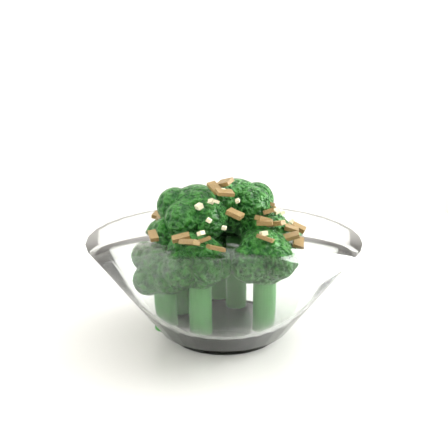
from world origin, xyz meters
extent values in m
cube|color=white|center=(0.04, -0.15, 0.73)|extent=(1.23, 0.85, 0.04)
cylinder|color=white|center=(-0.10, -0.07, 0.75)|extent=(0.09, 0.09, 0.01)
cylinder|color=#1B5A17|center=(-0.15, -0.08, 0.78)|extent=(0.02, 0.02, 0.04)
sphere|color=#165810|center=(-0.15, -0.08, 0.81)|extent=(0.04, 0.04, 0.04)
cylinder|color=#1B5A17|center=(-0.12, -0.06, 0.80)|extent=(0.02, 0.02, 0.07)
sphere|color=#165810|center=(-0.12, -0.06, 0.85)|extent=(0.05, 0.05, 0.05)
cylinder|color=#1B5A17|center=(-0.06, -0.04, 0.78)|extent=(0.02, 0.02, 0.04)
sphere|color=#165810|center=(-0.06, -0.04, 0.81)|extent=(0.04, 0.04, 0.04)
cylinder|color=#1B5A17|center=(-0.13, -0.05, 0.79)|extent=(0.02, 0.02, 0.05)
sphere|color=#165810|center=(-0.13, -0.05, 0.83)|extent=(0.04, 0.04, 0.04)
cylinder|color=#1B5A17|center=(-0.07, -0.07, 0.79)|extent=(0.02, 0.02, 0.06)
sphere|color=#165810|center=(-0.07, -0.07, 0.83)|extent=(0.04, 0.04, 0.04)
cylinder|color=#1B5A17|center=(-0.10, -0.02, 0.78)|extent=(0.02, 0.02, 0.04)
sphere|color=#165810|center=(-0.10, -0.02, 0.81)|extent=(0.04, 0.04, 0.04)
cylinder|color=#1B5A17|center=(-0.08, -0.10, 0.79)|extent=(0.02, 0.02, 0.05)
sphere|color=#165810|center=(-0.08, -0.10, 0.82)|extent=(0.04, 0.04, 0.04)
cylinder|color=#1B5A17|center=(-0.09, -0.05, 0.80)|extent=(0.02, 0.02, 0.08)
sphere|color=#165810|center=(-0.09, -0.05, 0.85)|extent=(0.05, 0.05, 0.05)
cylinder|color=#1B5A17|center=(-0.13, -0.10, 0.79)|extent=(0.02, 0.02, 0.05)
sphere|color=#165810|center=(-0.13, -0.10, 0.82)|extent=(0.04, 0.04, 0.04)
cube|color=olive|center=(-0.08, -0.09, 0.85)|extent=(0.01, 0.01, 0.01)
cube|color=olive|center=(-0.10, -0.08, 0.87)|extent=(0.01, 0.01, 0.01)
cube|color=olive|center=(-0.08, -0.10, 0.85)|extent=(0.01, 0.01, 0.00)
cube|color=olive|center=(-0.12, -0.02, 0.84)|extent=(0.01, 0.01, 0.01)
cube|color=olive|center=(-0.11, -0.07, 0.87)|extent=(0.01, 0.01, 0.01)
cube|color=olive|center=(-0.09, -0.06, 0.86)|extent=(0.01, 0.01, 0.01)
cube|color=olive|center=(-0.07, -0.09, 0.85)|extent=(0.01, 0.01, 0.01)
cube|color=olive|center=(-0.06, -0.11, 0.84)|extent=(0.02, 0.01, 0.01)
cube|color=olive|center=(-0.07, -0.08, 0.85)|extent=(0.01, 0.02, 0.01)
cube|color=olive|center=(-0.12, -0.12, 0.84)|extent=(0.01, 0.01, 0.01)
cube|color=olive|center=(-0.16, -0.08, 0.84)|extent=(0.01, 0.01, 0.01)
cube|color=olive|center=(-0.08, -0.11, 0.84)|extent=(0.01, 0.01, 0.01)
cube|color=olive|center=(-0.14, -0.10, 0.84)|extent=(0.01, 0.01, 0.01)
cube|color=olive|center=(-0.08, -0.02, 0.84)|extent=(0.02, 0.02, 0.01)
cube|color=olive|center=(-0.15, -0.04, 0.84)|extent=(0.01, 0.01, 0.01)
cube|color=olive|center=(-0.12, -0.03, 0.85)|extent=(0.01, 0.01, 0.00)
cube|color=olive|center=(-0.04, -0.08, 0.84)|extent=(0.01, 0.01, 0.01)
cube|color=olive|center=(-0.07, -0.03, 0.84)|extent=(0.01, 0.02, 0.01)
cube|color=olive|center=(-0.11, -0.03, 0.85)|extent=(0.01, 0.01, 0.01)
cube|color=olive|center=(-0.07, -0.07, 0.86)|extent=(0.02, 0.01, 0.01)
cube|color=olive|center=(-0.05, -0.10, 0.83)|extent=(0.01, 0.01, 0.01)
cube|color=olive|center=(-0.05, -0.09, 0.84)|extent=(0.01, 0.01, 0.01)
cube|color=olive|center=(-0.14, -0.11, 0.84)|extent=(0.02, 0.02, 0.01)
cube|color=olive|center=(-0.11, -0.05, 0.86)|extent=(0.01, 0.01, 0.01)
cube|color=olive|center=(-0.08, -0.07, 0.86)|extent=(0.02, 0.01, 0.00)
cube|color=olive|center=(-0.07, -0.03, 0.84)|extent=(0.01, 0.02, 0.01)
cube|color=olive|center=(-0.10, -0.03, 0.85)|extent=(0.01, 0.01, 0.01)
cube|color=olive|center=(-0.15, -0.03, 0.84)|extent=(0.02, 0.01, 0.01)
cube|color=olive|center=(-0.07, -0.06, 0.85)|extent=(0.01, 0.01, 0.00)
cube|color=olive|center=(-0.08, -0.02, 0.84)|extent=(0.01, 0.02, 0.01)
cube|color=olive|center=(-0.07, -0.07, 0.85)|extent=(0.01, 0.02, 0.01)
cube|color=olive|center=(-0.12, -0.04, 0.86)|extent=(0.01, 0.01, 0.01)
cube|color=olive|center=(-0.10, -0.09, 0.85)|extent=(0.02, 0.01, 0.01)
cube|color=olive|center=(-0.06, -0.04, 0.84)|extent=(0.02, 0.01, 0.01)
cube|color=olive|center=(-0.12, -0.11, 0.84)|extent=(0.01, 0.01, 0.01)
cube|color=olive|center=(-0.10, -0.07, 0.87)|extent=(0.01, 0.02, 0.01)
cube|color=beige|center=(-0.11, -0.08, 0.86)|extent=(0.01, 0.01, 0.01)
cube|color=beige|center=(-0.10, -0.08, 0.87)|extent=(0.00, 0.00, 0.00)
cube|color=beige|center=(-0.12, -0.03, 0.85)|extent=(0.01, 0.01, 0.00)
cube|color=beige|center=(-0.10, -0.04, 0.86)|extent=(0.01, 0.01, 0.01)
cube|color=beige|center=(-0.14, -0.07, 0.85)|extent=(0.00, 0.01, 0.00)
cube|color=beige|center=(-0.13, -0.11, 0.85)|extent=(0.01, 0.01, 0.00)
cube|color=beige|center=(-0.12, -0.02, 0.84)|extent=(0.01, 0.01, 0.00)
cube|color=beige|center=(-0.11, -0.04, 0.86)|extent=(0.01, 0.00, 0.00)
cube|color=beige|center=(-0.14, -0.07, 0.85)|extent=(0.00, 0.00, 0.00)
cube|color=beige|center=(-0.08, -0.04, 0.85)|extent=(0.01, 0.01, 0.00)
cube|color=beige|center=(-0.14, -0.03, 0.84)|extent=(0.01, 0.01, 0.00)
cube|color=beige|center=(-0.14, -0.03, 0.85)|extent=(0.01, 0.01, 0.01)
cube|color=beige|center=(-0.12, -0.10, 0.85)|extent=(0.01, 0.01, 0.00)
cube|color=beige|center=(-0.14, -0.08, 0.85)|extent=(0.00, 0.00, 0.00)
cube|color=beige|center=(-0.13, -0.04, 0.85)|extent=(0.01, 0.01, 0.00)
cube|color=beige|center=(-0.05, -0.07, 0.84)|extent=(0.00, 0.00, 0.00)
cube|color=beige|center=(-0.06, -0.08, 0.85)|extent=(0.01, 0.01, 0.01)
cube|color=beige|center=(-0.05, -0.06, 0.84)|extent=(0.00, 0.01, 0.01)
cube|color=beige|center=(-0.08, -0.11, 0.84)|extent=(0.01, 0.01, 0.00)
cube|color=beige|center=(-0.14, -0.06, 0.85)|extent=(0.01, 0.01, 0.01)
cube|color=beige|center=(-0.11, -0.08, 0.86)|extent=(0.00, 0.00, 0.00)
cube|color=beige|center=(-0.11, -0.04, 0.85)|extent=(0.01, 0.01, 0.00)
cube|color=beige|center=(-0.09, -0.03, 0.85)|extent=(0.00, 0.00, 0.00)
cube|color=beige|center=(-0.11, -0.11, 0.85)|extent=(0.00, 0.00, 0.00)
cube|color=beige|center=(-0.11, -0.06, 0.86)|extent=(0.00, 0.00, 0.00)
cube|color=beige|center=(-0.05, -0.08, 0.84)|extent=(0.00, 0.00, 0.00)
cube|color=beige|center=(-0.14, -0.05, 0.85)|extent=(0.01, 0.01, 0.00)
cube|color=beige|center=(-0.08, -0.07, 0.86)|extent=(0.00, 0.00, 0.00)
cube|color=beige|center=(-0.11, -0.06, 0.87)|extent=(0.01, 0.01, 0.00)
cube|color=beige|center=(-0.09, -0.09, 0.86)|extent=(0.00, 0.00, 0.00)
cube|color=beige|center=(-0.12, -0.08, 0.86)|extent=(0.01, 0.01, 0.01)
camera|label=1|loc=(-0.20, -0.53, 0.97)|focal=50.00mm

